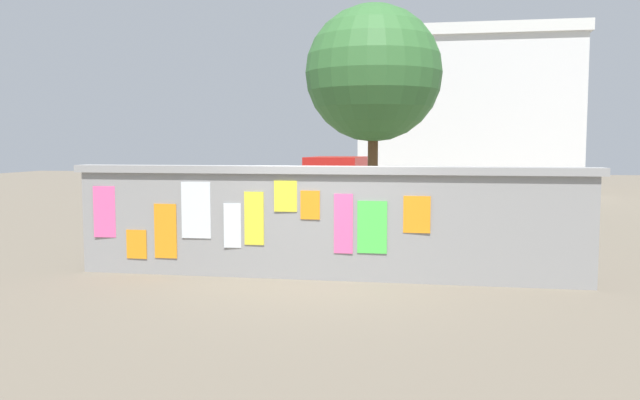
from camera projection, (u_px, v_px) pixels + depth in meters
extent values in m
plane|color=#6B6051|center=(371.00, 220.00, 18.08)|extent=(60.00, 60.00, 0.00)
cube|color=gray|center=(325.00, 227.00, 10.15)|extent=(8.15, 0.30, 1.68)
cube|color=gray|center=(325.00, 170.00, 10.07)|extent=(8.35, 0.42, 0.12)
cube|color=#F9599E|center=(104.00, 212.00, 10.60)|extent=(0.38, 0.03, 0.85)
cube|color=orange|center=(137.00, 244.00, 10.55)|extent=(0.35, 0.02, 0.48)
cube|color=orange|center=(165.00, 231.00, 10.45)|extent=(0.38, 0.02, 0.89)
cube|color=silver|center=(196.00, 210.00, 10.33)|extent=(0.49, 0.02, 0.91)
cube|color=silver|center=(232.00, 225.00, 10.24)|extent=(0.28, 0.03, 0.72)
cube|color=yellow|center=(254.00, 218.00, 10.17)|extent=(0.32, 0.01, 0.85)
cube|color=yellow|center=(285.00, 196.00, 10.05)|extent=(0.37, 0.02, 0.49)
cube|color=orange|center=(310.00, 205.00, 10.00)|extent=(0.31, 0.01, 0.45)
cube|color=#F9599E|center=(343.00, 224.00, 9.93)|extent=(0.29, 0.02, 0.93)
cube|color=#4CD84C|center=(372.00, 227.00, 9.86)|extent=(0.46, 0.02, 0.81)
cube|color=orange|center=(417.00, 215.00, 9.73)|extent=(0.41, 0.03, 0.57)
cylinder|color=black|center=(325.00, 224.00, 14.34)|extent=(0.72, 0.26, 0.70)
cylinder|color=black|center=(338.00, 218.00, 15.59)|extent=(0.72, 0.26, 0.70)
cylinder|color=black|center=(438.00, 228.00, 13.70)|extent=(0.72, 0.26, 0.70)
cylinder|color=black|center=(442.00, 221.00, 14.95)|extent=(0.72, 0.26, 0.70)
cube|color=red|center=(336.00, 189.00, 14.88)|extent=(1.33, 1.60, 1.50)
cube|color=gray|center=(414.00, 204.00, 14.44)|extent=(2.52, 1.71, 0.90)
cylinder|color=black|center=(264.00, 226.00, 14.54)|extent=(0.61, 0.21, 0.60)
cylinder|color=black|center=(213.00, 223.00, 14.99)|extent=(0.61, 0.23, 0.60)
cube|color=silver|center=(238.00, 212.00, 14.74)|extent=(1.03, 0.42, 0.32)
cube|color=black|center=(230.00, 204.00, 14.79)|extent=(0.59, 0.32, 0.10)
cube|color=#262626|center=(260.00, 201.00, 14.53)|extent=(0.14, 0.56, 0.03)
cylinder|color=black|center=(133.00, 238.00, 12.42)|extent=(0.66, 0.15, 0.66)
cylinder|color=black|center=(187.00, 238.00, 12.42)|extent=(0.66, 0.15, 0.66)
cube|color=red|center=(160.00, 229.00, 12.40)|extent=(0.94, 0.20, 0.06)
cylinder|color=red|center=(168.00, 217.00, 12.38)|extent=(0.03, 0.03, 0.40)
cube|color=black|center=(168.00, 207.00, 12.36)|extent=(0.21, 0.11, 0.05)
cube|color=black|center=(135.00, 210.00, 12.37)|extent=(0.11, 0.44, 0.03)
cylinder|color=black|center=(363.00, 249.00, 11.08)|extent=(0.66, 0.07, 0.66)
cylinder|color=black|center=(304.00, 247.00, 11.31)|extent=(0.66, 0.07, 0.66)
cube|color=red|center=(334.00, 238.00, 11.18)|extent=(0.95, 0.09, 0.06)
cylinder|color=red|center=(325.00, 225.00, 11.19)|extent=(0.03, 0.03, 0.40)
cube|color=black|center=(325.00, 214.00, 11.17)|extent=(0.20, 0.09, 0.05)
cube|color=black|center=(361.00, 217.00, 11.04)|extent=(0.06, 0.44, 0.03)
cylinder|color=purple|center=(529.00, 235.00, 12.28)|extent=(0.12, 0.12, 0.80)
cylinder|color=purple|center=(520.00, 234.00, 12.39)|extent=(0.12, 0.12, 0.80)
cylinder|color=purple|center=(526.00, 199.00, 12.27)|extent=(0.46, 0.46, 0.60)
sphere|color=#8C664C|center=(526.00, 177.00, 12.24)|extent=(0.22, 0.22, 0.22)
cylinder|color=brown|center=(373.00, 167.00, 20.34)|extent=(0.32, 0.32, 2.87)
sphere|color=#346A32|center=(373.00, 73.00, 20.09)|extent=(4.28, 4.28, 4.28)
cube|color=silver|center=(466.00, 117.00, 30.92)|extent=(9.91, 5.28, 6.98)
cube|color=silver|center=(467.00, 38.00, 30.59)|extent=(10.21, 5.58, 0.50)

